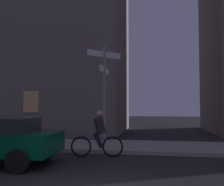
% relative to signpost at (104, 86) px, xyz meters
% --- Properties ---
extents(sidewalk_kerb, '(40.00, 2.95, 0.14)m').
position_rel_signpost_xyz_m(sidewalk_kerb, '(0.67, 0.67, -2.50)').
color(sidewalk_kerb, gray).
rests_on(sidewalk_kerb, ground_plane).
extents(signpost, '(1.16, 1.71, 4.08)m').
position_rel_signpost_xyz_m(signpost, '(0.00, 0.00, 0.00)').
color(signpost, gray).
rests_on(signpost, sidewalk_kerb).
extents(cyclist, '(1.81, 0.37, 1.61)m').
position_rel_signpost_xyz_m(cyclist, '(0.08, -1.42, -1.82)').
color(cyclist, black).
rests_on(cyclist, ground_plane).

